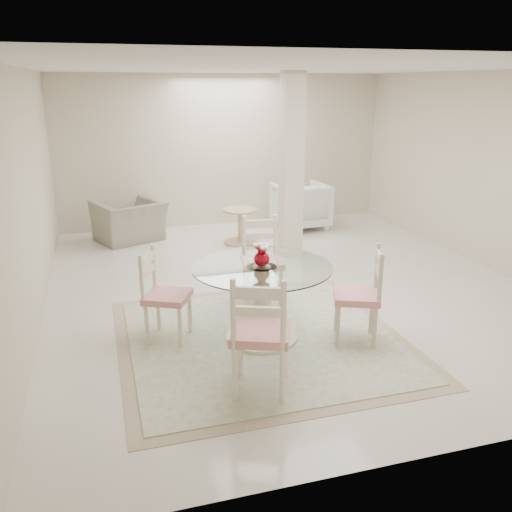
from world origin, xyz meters
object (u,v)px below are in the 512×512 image
object	(u,v)px
dining_chair_east	(364,289)
recliner_taupe	(130,221)
armchair_white	(301,206)
dining_table	(262,303)
side_table	(240,228)
dining_chair_north	(261,254)
column	(291,167)
dining_chair_west	(161,289)
red_vase	(262,255)
dining_chair_south	(260,327)

from	to	relation	value
dining_chair_east	recliner_taupe	size ratio (longest dim) A/B	1.06
dining_chair_east	armchair_white	size ratio (longest dim) A/B	1.21
dining_table	recliner_taupe	xyz separation A→B (m)	(-1.03, 4.17, -0.07)
armchair_white	side_table	size ratio (longest dim) A/B	1.57
dining_chair_north	dining_table	bearing A→B (deg)	-98.93
armchair_white	dining_table	bearing A→B (deg)	60.52
column	armchair_white	bearing A→B (deg)	63.41
dining_chair_west	side_table	size ratio (longest dim) A/B	1.83
dining_chair_east	dining_chair_west	world-z (taller)	dining_chair_east
dining_chair_west	side_table	xyz separation A→B (m)	(1.67, 3.17, -0.29)
dining_table	red_vase	world-z (taller)	red_vase
red_vase	dining_chair_east	bearing A→B (deg)	-17.92
dining_chair_north	dining_chair_west	bearing A→B (deg)	-144.40
recliner_taupe	side_table	world-z (taller)	recliner_taupe
red_vase	dining_chair_south	size ratio (longest dim) A/B	0.20
armchair_white	column	bearing A→B (deg)	59.74
red_vase	dining_chair_east	distance (m)	1.08
dining_table	dining_chair_west	size ratio (longest dim) A/B	1.32
armchair_white	dining_chair_south	bearing A→B (deg)	61.96
dining_chair_east	dining_chair_west	distance (m)	2.04
dining_chair_east	dining_chair_north	world-z (taller)	dining_chair_north
column	recliner_taupe	bearing A→B (deg)	147.73
side_table	red_vase	bearing A→B (deg)	-101.32
red_vase	dining_chair_south	distance (m)	1.07
dining_table	side_table	xyz separation A→B (m)	(0.70, 3.49, -0.14)
dining_chair_east	side_table	xyz separation A→B (m)	(-0.27, 3.80, -0.31)
column	dining_table	xyz separation A→B (m)	(-1.29, -2.71, -0.94)
dining_chair_west	recliner_taupe	distance (m)	3.86
dining_table	side_table	distance (m)	3.56
dining_chair_north	side_table	xyz separation A→B (m)	(0.40, 2.51, -0.34)
dining_chair_south	recliner_taupe	bearing A→B (deg)	-60.12
column	dining_chair_south	bearing A→B (deg)	-113.48
dining_chair_west	armchair_white	bearing A→B (deg)	-11.56
dining_chair_north	dining_chair_west	size ratio (longest dim) A/B	1.09
dining_chair_west	dining_table	bearing A→B (deg)	-81.91
dining_chair_east	dining_table	bearing A→B (deg)	-84.96
side_table	dining_chair_west	bearing A→B (deg)	-117.73
dining_chair_south	armchair_white	distance (m)	5.65
column	dining_table	distance (m)	3.15
red_vase	dining_chair_west	xyz separation A→B (m)	(-0.97, 0.32, -0.37)
recliner_taupe	side_table	xyz separation A→B (m)	(1.73, -0.69, -0.07)
side_table	dining_chair_north	bearing A→B (deg)	-99.12
dining_table	recliner_taupe	distance (m)	4.30
red_vase	dining_chair_west	bearing A→B (deg)	161.88
dining_chair_east	red_vase	bearing A→B (deg)	-84.96
dining_chair_west	dining_chair_north	bearing A→B (deg)	-36.10
recliner_taupe	dining_chair_east	bearing A→B (deg)	91.41
dining_table	dining_chair_north	size ratio (longest dim) A/B	1.21
dining_table	dining_chair_north	xyz separation A→B (m)	(0.30, 0.98, 0.19)
dining_chair_east	recliner_taupe	distance (m)	4.92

